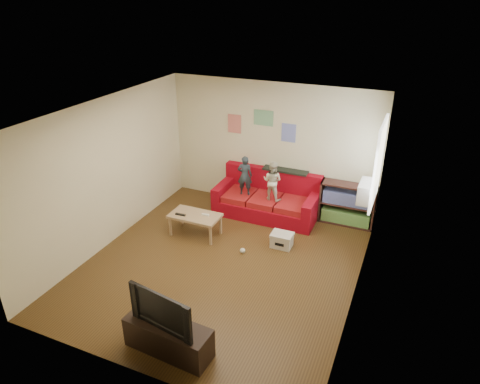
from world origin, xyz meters
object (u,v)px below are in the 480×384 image
at_px(sofa, 268,200).
at_px(television, 166,308).
at_px(child_a, 245,176).
at_px(bookshelf, 347,206).
at_px(tv_stand, 168,338).
at_px(file_box, 282,240).
at_px(child_b, 272,181).
at_px(coffee_table, 195,218).

relative_size(sofa, television, 2.18).
relative_size(child_a, television, 0.87).
xyz_separation_m(sofa, child_a, (-0.45, -0.17, 0.56)).
height_order(child_a, bookshelf, child_a).
bearing_deg(tv_stand, child_a, 101.88).
bearing_deg(sofa, file_box, -58.33).
bearing_deg(television, child_b, 98.89).
bearing_deg(sofa, tv_stand, -88.53).
xyz_separation_m(file_box, television, (-0.58, -3.00, 0.59)).
bearing_deg(child_b, coffee_table, 50.62).
height_order(child_b, file_box, child_b).
bearing_deg(coffee_table, sofa, 53.97).
bearing_deg(file_box, child_b, 119.82).
bearing_deg(child_b, child_a, 4.37).
xyz_separation_m(child_b, tv_stand, (-0.04, -3.94, -0.63)).
height_order(file_box, television, television).
xyz_separation_m(child_a, tv_stand, (0.56, -3.94, -0.65)).
relative_size(sofa, tv_stand, 1.79).
relative_size(bookshelf, tv_stand, 0.92).
bearing_deg(coffee_table, child_a, 65.64).
bearing_deg(file_box, television, -101.00).
bearing_deg(child_b, tv_stand, 93.75).
relative_size(child_b, television, 0.84).
bearing_deg(file_box, tv_stand, -101.00).
distance_m(child_a, file_box, 1.65).
height_order(coffee_table, bookshelf, bookshelf).
distance_m(sofa, child_a, 0.74).
bearing_deg(coffee_table, tv_stand, -68.26).
bearing_deg(coffee_table, child_b, 46.25).
bearing_deg(bookshelf, child_b, -164.71).
height_order(child_b, tv_stand, child_b).
distance_m(child_a, child_b, 0.60).
bearing_deg(bookshelf, tv_stand, -109.14).
height_order(sofa, tv_stand, sofa).
height_order(file_box, tv_stand, tv_stand).
distance_m(child_a, bookshelf, 2.16).
xyz_separation_m(coffee_table, tv_stand, (1.10, -2.75, -0.15)).
bearing_deg(sofa, coffee_table, -126.03).
relative_size(bookshelf, file_box, 2.74).
relative_size(file_box, television, 0.41).
distance_m(file_box, television, 3.11).
xyz_separation_m(child_a, bookshelf, (2.06, 0.40, -0.48)).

